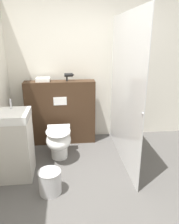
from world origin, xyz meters
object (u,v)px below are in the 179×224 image
object	(u,v)px
waste_bin	(50,182)
hair_drier	(69,75)
sink_vanity	(13,145)
toilet	(59,141)

from	to	relation	value
waste_bin	hair_drier	bearing A→B (deg)	78.11
sink_vanity	toilet	bearing A→B (deg)	32.73
sink_vanity	hair_drier	bearing A→B (deg)	50.86
waste_bin	toilet	bearing A→B (deg)	83.21
hair_drier	waste_bin	size ratio (longest dim) A/B	0.55
sink_vanity	waste_bin	size ratio (longest dim) A/B	3.55
hair_drier	toilet	bearing A→B (deg)	-108.52
toilet	waste_bin	distance (m)	0.82
toilet	sink_vanity	xyz separation A→B (m)	(-0.59, -0.38, 0.16)
sink_vanity	waste_bin	distance (m)	0.72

